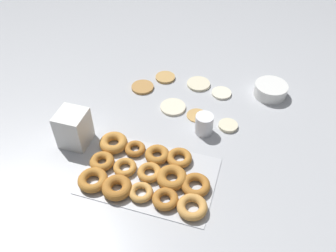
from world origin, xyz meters
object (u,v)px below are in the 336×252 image
object	(u,v)px
pancake_1	(143,87)
pancake_6	(198,84)
pancake_0	(221,93)
pancake_4	(165,77)
paper_cup	(204,124)
donut_tray	(145,174)
pancake_5	(197,115)
container_stack	(74,128)
batter_bowl	(271,90)
pancake_3	(228,126)
pancake_2	(173,107)

from	to	relation	value
pancake_1	pancake_6	bearing A→B (deg)	22.29
pancake_0	pancake_4	bearing A→B (deg)	172.06
pancake_1	paper_cup	bearing A→B (deg)	-30.47
paper_cup	pancake_6	bearing A→B (deg)	107.19
donut_tray	pancake_0	bearing A→B (deg)	72.43
pancake_1	paper_cup	xyz separation A→B (m)	(0.34, -0.20, 0.04)
pancake_1	paper_cup	size ratio (longest dim) A/B	1.21
pancake_0	pancake_5	bearing A→B (deg)	-112.35
container_stack	pancake_0	bearing A→B (deg)	43.12
pancake_4	batter_bowl	world-z (taller)	batter_bowl
batter_bowl	paper_cup	size ratio (longest dim) A/B	1.71
pancake_3	pancake_0	bearing A→B (deg)	107.87
pancake_2	container_stack	xyz separation A→B (m)	(-0.31, -0.31, 0.07)
pancake_3	paper_cup	bearing A→B (deg)	-148.53
pancake_1	paper_cup	world-z (taller)	paper_cup
pancake_4	pancake_6	distance (m)	0.17
paper_cup	pancake_3	bearing A→B (deg)	31.47
pancake_2	donut_tray	world-z (taller)	donut_tray
pancake_2	paper_cup	xyz separation A→B (m)	(0.16, -0.11, 0.04)
container_stack	pancake_2	bearing A→B (deg)	44.52
pancake_2	pancake_5	bearing A→B (deg)	-9.30
donut_tray	paper_cup	bearing A→B (deg)	62.48
pancake_2	pancake_6	xyz separation A→B (m)	(0.07, 0.20, 0.00)
donut_tray	container_stack	bearing A→B (deg)	164.74
donut_tray	paper_cup	xyz separation A→B (m)	(0.15, 0.29, 0.03)
pancake_2	pancake_6	distance (m)	0.21
pancake_4	paper_cup	xyz separation A→B (m)	(0.26, -0.31, 0.04)
pancake_1	batter_bowl	bearing A→B (deg)	12.17
donut_tray	batter_bowl	size ratio (longest dim) A/B	3.24
pancake_3	paper_cup	world-z (taller)	paper_cup
batter_bowl	paper_cup	xyz separation A→B (m)	(-0.24, -0.33, 0.01)
pancake_0	pancake_2	size ratio (longest dim) A/B	0.81
pancake_5	pancake_3	bearing A→B (deg)	-12.06
pancake_5	pancake_4	bearing A→B (deg)	134.07
pancake_1	donut_tray	world-z (taller)	donut_tray
batter_bowl	container_stack	size ratio (longest dim) A/B	1.00
donut_tray	pancake_4	bearing A→B (deg)	100.38
pancake_5	donut_tray	bearing A→B (deg)	-105.21
pancake_3	donut_tray	xyz separation A→B (m)	(-0.24, -0.35, 0.01)
pancake_0	container_stack	distance (m)	0.69
pancake_2	container_stack	size ratio (longest dim) A/B	0.76
pancake_6	batter_bowl	size ratio (longest dim) A/B	0.74
pancake_2	pancake_0	bearing A→B (deg)	40.64
container_stack	pancake_5	bearing A→B (deg)	34.15
pancake_2	pancake_4	distance (m)	0.22
pancake_1	batter_bowl	world-z (taller)	batter_bowl
pancake_0	pancake_2	world-z (taller)	same
pancake_6	container_stack	world-z (taller)	container_stack
pancake_3	pancake_1	bearing A→B (deg)	161.60
pancake_2	pancake_3	bearing A→B (deg)	-10.83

